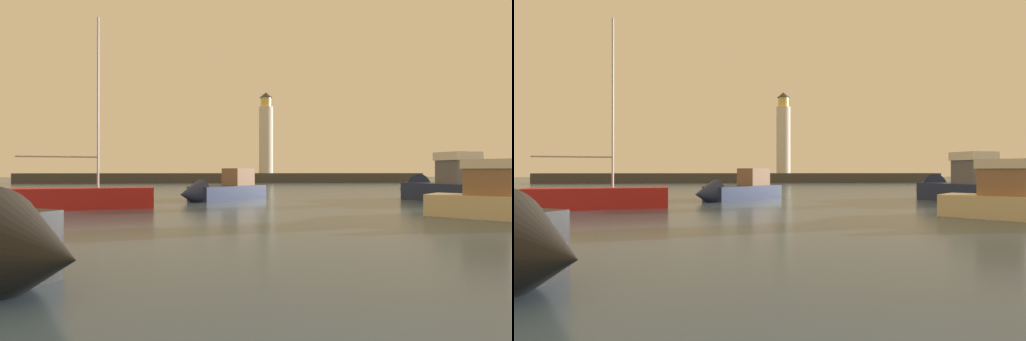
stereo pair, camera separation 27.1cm
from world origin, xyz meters
TOP-DOWN VIEW (x-y plane):
  - ground_plane at (0.00, 35.95)m, footprint 220.00×220.00m
  - breakwater at (0.00, 71.89)m, footprint 71.84×4.87m
  - lighthouse at (7.22, 71.89)m, footprint 2.56×2.56m
  - motorboat_0 at (-1.33, 27.27)m, footprint 6.80×6.69m
  - motorboat_3 at (13.77, 25.50)m, footprint 4.20×8.54m
  - sailboat_moored at (-8.79, 21.18)m, footprint 7.57×3.38m

SIDE VIEW (x-z plane):
  - ground_plane at x=0.00m, z-range 0.00..0.00m
  - sailboat_moored at x=-8.79m, z-range -4.65..5.90m
  - motorboat_0 at x=-1.33m, z-range -0.63..2.05m
  - breakwater at x=0.00m, z-range 0.00..1.70m
  - motorboat_3 at x=13.77m, z-range -0.94..2.89m
  - lighthouse at x=7.22m, z-range 1.31..16.09m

